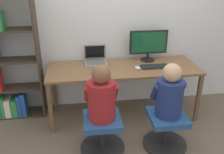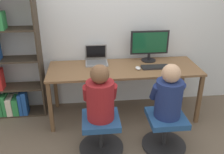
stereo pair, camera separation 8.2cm
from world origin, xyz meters
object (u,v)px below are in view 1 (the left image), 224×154
object	(u,v)px
laptop	(96,59)
person_at_monitor	(170,93)
office_chair_right	(102,133)
desktop_monitor	(148,45)
keyboard	(155,66)
bookshelf	(0,66)
office_chair_left	(166,129)
person_at_laptop	(102,96)

from	to	relation	value
laptop	person_at_monitor	bearing A→B (deg)	-52.67
office_chair_right	person_at_monitor	size ratio (longest dim) A/B	0.84
desktop_monitor	person_at_monitor	bearing A→B (deg)	-90.51
desktop_monitor	keyboard	world-z (taller)	desktop_monitor
laptop	bookshelf	world-z (taller)	bookshelf
office_chair_left	person_at_laptop	distance (m)	0.92
keyboard	office_chair_right	world-z (taller)	keyboard
keyboard	person_at_laptop	world-z (taller)	person_at_laptop
person_at_laptop	bookshelf	size ratio (longest dim) A/B	0.38
office_chair_left	office_chair_right	world-z (taller)	same
laptop	keyboard	distance (m)	0.85
keyboard	office_chair_right	xyz separation A→B (m)	(-0.81, -0.69, -0.53)
person_at_laptop	bookshelf	distance (m)	1.59
laptop	person_at_monitor	distance (m)	1.26
laptop	keyboard	size ratio (longest dim) A/B	0.86
person_at_monitor	person_at_laptop	distance (m)	0.77
person_at_monitor	office_chair_left	bearing A→B (deg)	-90.00
desktop_monitor	office_chair_right	size ratio (longest dim) A/B	1.03
laptop	keyboard	bearing A→B (deg)	-19.62
office_chair_right	keyboard	bearing A→B (deg)	40.36
office_chair_right	bookshelf	distance (m)	1.69
person_at_laptop	office_chair_right	bearing A→B (deg)	-90.00
person_at_monitor	bookshelf	bearing A→B (deg)	155.44
office_chair_left	office_chair_right	size ratio (longest dim) A/B	1.00
keyboard	office_chair_left	world-z (taller)	keyboard
keyboard	office_chair_right	bearing A→B (deg)	-139.64
office_chair_right	bookshelf	bearing A→B (deg)	144.88
desktop_monitor	person_at_laptop	bearing A→B (deg)	-129.04
office_chair_right	bookshelf	xyz separation A→B (m)	(-1.30, 0.92, 0.56)
desktop_monitor	keyboard	bearing A→B (deg)	-84.82
bookshelf	laptop	bearing A→B (deg)	2.38
office_chair_right	laptop	bearing A→B (deg)	89.52
person_at_monitor	bookshelf	world-z (taller)	bookshelf
desktop_monitor	office_chair_left	world-z (taller)	desktop_monitor
keyboard	laptop	bearing A→B (deg)	160.38
bookshelf	person_at_laptop	bearing A→B (deg)	-35.00
person_at_laptop	laptop	bearing A→B (deg)	89.52
office_chair_right	person_at_laptop	size ratio (longest dim) A/B	0.82
desktop_monitor	office_chair_left	bearing A→B (deg)	-90.51
office_chair_right	person_at_monitor	world-z (taller)	person_at_monitor
bookshelf	office_chair_right	bearing A→B (deg)	-35.12
keyboard	person_at_monitor	distance (m)	0.72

